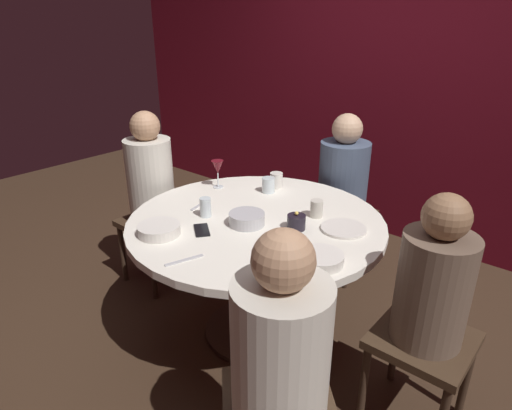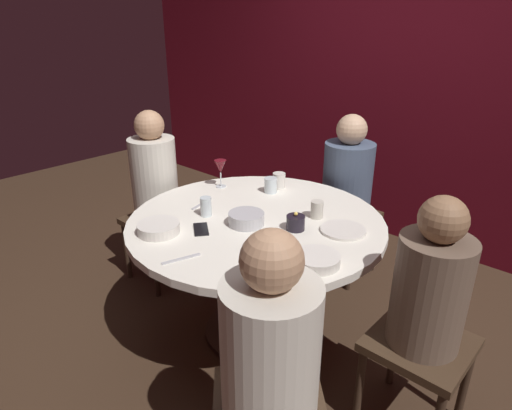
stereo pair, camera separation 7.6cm
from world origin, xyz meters
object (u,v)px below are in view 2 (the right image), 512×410
(cup_by_left_diner, at_px, (206,207))
(seated_diner_left, at_px, (155,181))
(cup_near_candle, at_px, (282,266))
(seated_diner_front_right, at_px, (270,350))
(cup_far_edge, at_px, (317,209))
(bowl_salad_center, at_px, (159,228))
(bowl_serving_large, at_px, (246,219))
(wine_glass, at_px, (220,168))
(seated_diner_back, at_px, (347,179))
(cup_by_right_diner, at_px, (279,181))
(candle_holder, at_px, (296,223))
(dining_table, at_px, (256,243))
(cup_center_front, at_px, (271,185))
(dinner_plate, at_px, (343,230))
(seated_diner_right, at_px, (429,295))
(cell_phone, at_px, (201,229))
(bowl_small_white, at_px, (317,260))

(cup_by_left_diner, bearing_deg, seated_diner_left, 167.59)
(seated_diner_left, xyz_separation_m, cup_near_candle, (1.36, -0.34, 0.05))
(seated_diner_front_right, xyz_separation_m, cup_far_edge, (-0.46, 0.92, 0.07))
(seated_diner_left, height_order, bowl_salad_center, seated_diner_left)
(bowl_serving_large, bearing_deg, wine_glass, 149.68)
(seated_diner_left, bearing_deg, cup_near_candle, -14.12)
(seated_diner_back, distance_m, bowl_salad_center, 1.40)
(seated_diner_back, height_order, cup_by_right_diner, seated_diner_back)
(seated_diner_front_right, relative_size, cup_by_left_diner, 11.05)
(candle_holder, relative_size, cup_near_candle, 1.07)
(dining_table, xyz_separation_m, wine_glass, (-0.49, 0.21, 0.28))
(bowl_salad_center, height_order, cup_center_front, cup_center_front)
(dinner_plate, bearing_deg, cup_by_right_diner, 157.81)
(dinner_plate, bearing_deg, cup_far_edge, 166.62)
(dining_table, bearing_deg, cup_far_edge, 45.06)
(cup_center_front, bearing_deg, wine_glass, -154.37)
(seated_diner_right, relative_size, wine_glass, 6.43)
(bowl_serving_large, height_order, bowl_salad_center, bowl_serving_large)
(bowl_salad_center, bearing_deg, bowl_serving_large, 54.79)
(seated_diner_front_right, distance_m, wine_glass, 1.48)
(seated_diner_front_right, xyz_separation_m, cell_phone, (-0.81, 0.40, 0.03))
(candle_holder, height_order, cup_by_left_diner, cup_by_left_diner)
(dinner_plate, xyz_separation_m, cup_near_candle, (0.03, -0.53, 0.04))
(seated_diner_left, bearing_deg, cup_by_left_diner, -12.41)
(wine_glass, relative_size, bowl_salad_center, 0.84)
(bowl_small_white, bearing_deg, cup_near_candle, -107.90)
(seated_diner_right, height_order, bowl_salad_center, seated_diner_right)
(candle_holder, height_order, cell_phone, candle_holder)
(bowl_salad_center, relative_size, cup_far_edge, 2.23)
(seated_diner_right, height_order, candle_holder, seated_diner_right)
(seated_diner_front_right, relative_size, candle_holder, 12.06)
(dining_table, bearing_deg, cup_by_right_diner, 114.93)
(candle_holder, distance_m, bowl_small_white, 0.35)
(cup_near_candle, distance_m, cup_by_left_diner, 0.71)
(cup_far_edge, bearing_deg, cup_near_candle, -68.48)
(wine_glass, height_order, cup_by_left_diner, wine_glass)
(candle_holder, height_order, dinner_plate, candle_holder)
(seated_diner_right, relative_size, cup_by_left_diner, 10.77)
(candle_holder, distance_m, cup_far_edge, 0.19)
(seated_diner_back, height_order, cup_center_front, seated_diner_back)
(dinner_plate, relative_size, cup_by_left_diner, 2.19)
(candle_holder, height_order, cup_by_right_diner, same)
(cup_by_left_diner, bearing_deg, dinner_plate, 27.12)
(wine_glass, xyz_separation_m, cup_center_front, (0.29, 0.14, -0.08))
(cup_center_front, bearing_deg, cup_by_right_diner, 97.07)
(seated_diner_right, relative_size, cell_phone, 8.08)
(dinner_plate, bearing_deg, cell_phone, -138.97)
(cup_near_candle, bearing_deg, candle_holder, 120.21)
(candle_holder, height_order, cup_center_front, candle_holder)
(dinner_plate, xyz_separation_m, cup_by_left_diner, (-0.65, -0.33, 0.05))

